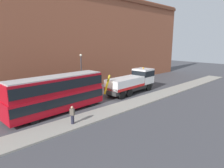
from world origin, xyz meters
name	(u,v)px	position (x,y,z in m)	size (l,w,h in m)	color
ground_plane	(101,100)	(0.00, 0.00, 0.00)	(120.00, 120.00, 0.00)	#424247
near_kerb	(123,106)	(0.00, -4.20, 0.07)	(60.00, 2.80, 0.15)	gray
building_facade	(68,39)	(0.00, 7.55, 8.07)	(60.00, 1.50, 16.00)	#935138
recovery_tow_truck	(133,81)	(5.94, -0.50, 1.76)	(10.21, 3.13, 3.67)	#2D2D2D
double_decker_bus	(58,93)	(-6.45, -0.52, 2.23)	(11.15, 3.16, 4.06)	#B70C19
pedestrian_onlooker	(72,115)	(-7.20, -4.53, 0.99)	(0.42, 0.48, 1.71)	#232333
street_lamp	(81,70)	(0.69, 5.36, 3.47)	(0.36, 0.36, 5.83)	#38383D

